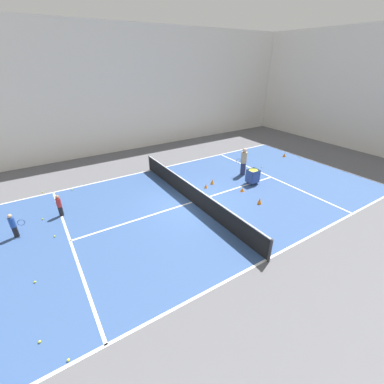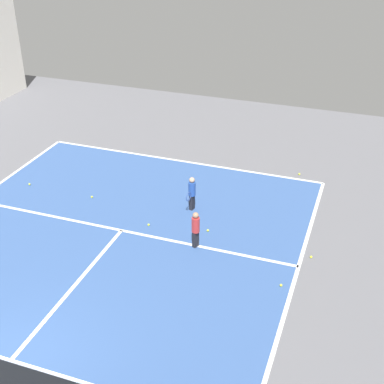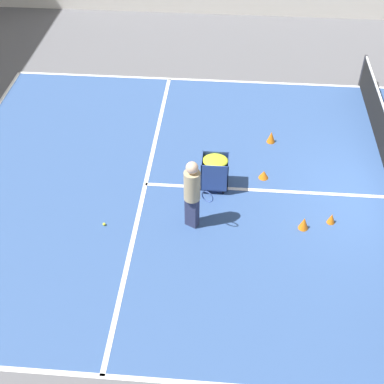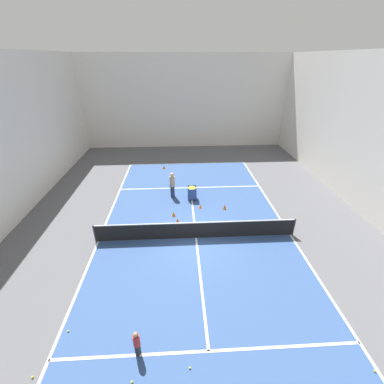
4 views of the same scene
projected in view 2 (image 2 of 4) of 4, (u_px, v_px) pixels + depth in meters
name	position (u px, v px, depth m)	size (l,w,h in m)	color
line_baseline_near	(181.00, 161.00, 19.42)	(10.24, 0.10, 0.00)	white
line_service_near	(121.00, 230.00, 15.43)	(10.24, 0.10, 0.00)	white
player_near_baseline	(192.00, 192.00, 16.15)	(0.26, 0.56, 1.10)	black
child_midcourt	(196.00, 227.00, 14.43)	(0.28, 0.28, 1.09)	black
tennis_ball_0	(299.00, 174.00, 18.44)	(0.07, 0.07, 0.07)	yellow
tennis_ball_1	(192.00, 182.00, 17.96)	(0.07, 0.07, 0.07)	yellow
tennis_ball_3	(149.00, 225.00, 15.63)	(0.07, 0.07, 0.07)	yellow
tennis_ball_4	(29.00, 184.00, 17.80)	(0.07, 0.07, 0.07)	yellow
tennis_ball_5	(208.00, 230.00, 15.36)	(0.07, 0.07, 0.07)	yellow
tennis_ball_7	(311.00, 257.00, 14.25)	(0.07, 0.07, 0.07)	yellow
tennis_ball_8	(281.00, 285.00, 13.22)	(0.07, 0.07, 0.07)	yellow
tennis_ball_9	(92.00, 197.00, 17.05)	(0.07, 0.07, 0.07)	yellow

